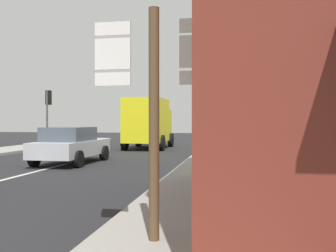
# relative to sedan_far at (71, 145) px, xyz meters

# --- Properties ---
(ground_plane) EXTENTS (80.00, 80.00, 0.00)m
(ground_plane) POSITION_rel_sedan_far_xyz_m (-0.12, -0.71, -0.76)
(ground_plane) COLOR #232326
(sidewalk_right) EXTENTS (2.64, 44.00, 0.14)m
(sidewalk_right) POSITION_rel_sedan_far_xyz_m (5.85, -2.71, -0.69)
(sidewalk_right) COLOR gray
(sidewalk_right) RESTS_ON ground
(sedan_far) EXTENTS (2.01, 4.22, 1.47)m
(sedan_far) POSITION_rel_sedan_far_xyz_m (0.00, 0.00, 0.00)
(sedan_far) COLOR #B7BABF
(sedan_far) RESTS_ON ground
(delivery_truck) EXTENTS (2.53, 5.02, 3.05)m
(delivery_truck) POSITION_rel_sedan_far_xyz_m (1.24, 8.54, 0.89)
(delivery_truck) COLOR yellow
(delivery_truck) RESTS_ON ground
(route_sign_post) EXTENTS (1.66, 0.14, 3.20)m
(route_sign_post) POSITION_rel_sedan_far_xyz_m (5.44, -9.43, 1.15)
(route_sign_post) COLOR brown
(route_sign_post) RESTS_ON ground
(traffic_light_far_left) EXTENTS (0.30, 0.49, 3.63)m
(traffic_light_far_left) POSITION_rel_sedan_far_xyz_m (-5.06, 7.81, 1.93)
(traffic_light_far_left) COLOR #47474C
(traffic_light_far_left) RESTS_ON ground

